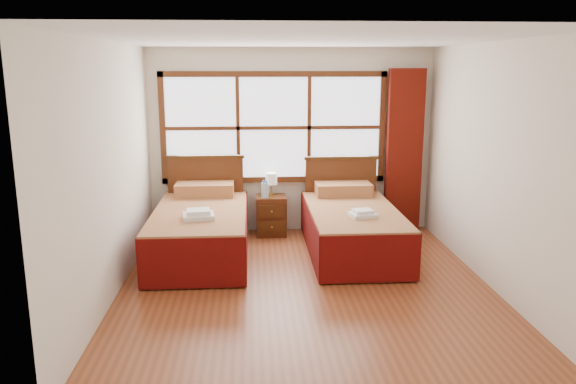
{
  "coord_description": "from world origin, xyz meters",
  "views": [
    {
      "loc": [
        -0.57,
        -5.68,
        2.33
      ],
      "look_at": [
        -0.15,
        0.7,
        0.91
      ],
      "focal_mm": 35.0,
      "sensor_mm": 36.0,
      "label": 1
    }
  ],
  "objects": [
    {
      "name": "curtain",
      "position": [
        1.6,
        2.11,
        1.17
      ],
      "size": [
        0.5,
        0.16,
        2.3
      ],
      "primitive_type": "cube",
      "color": "#601209",
      "rests_on": "wall_back"
    },
    {
      "name": "lamp",
      "position": [
        -0.29,
        2.08,
        0.78
      ],
      "size": [
        0.16,
        0.16,
        0.31
      ],
      "color": "gold",
      "rests_on": "nightstand"
    },
    {
      "name": "window",
      "position": [
        -0.25,
        2.21,
        1.5
      ],
      "size": [
        3.16,
        0.06,
        1.56
      ],
      "color": "white",
      "rests_on": "wall_back"
    },
    {
      "name": "floor",
      "position": [
        0.0,
        0.0,
        0.0
      ],
      "size": [
        4.5,
        4.5,
        0.0
      ],
      "primitive_type": "plane",
      "color": "brown",
      "rests_on": "ground"
    },
    {
      "name": "wall_left",
      "position": [
        -2.0,
        0.0,
        1.3
      ],
      "size": [
        0.0,
        4.5,
        4.5
      ],
      "primitive_type": "plane",
      "rotation": [
        1.57,
        0.0,
        1.57
      ],
      "color": "silver",
      "rests_on": "floor"
    },
    {
      "name": "bed_right",
      "position": [
        0.7,
        1.2,
        0.33
      ],
      "size": [
        1.12,
        2.18,
        1.1
      ],
      "color": "#44260E",
      "rests_on": "floor"
    },
    {
      "name": "nightstand",
      "position": [
        -0.3,
        1.99,
        0.28
      ],
      "size": [
        0.42,
        0.42,
        0.56
      ],
      "color": "#4C2510",
      "rests_on": "floor"
    },
    {
      "name": "towels_right",
      "position": [
        0.75,
        0.73,
        0.62
      ],
      "size": [
        0.34,
        0.31,
        0.09
      ],
      "rotation": [
        0.0,
        0.0,
        0.2
      ],
      "color": "white",
      "rests_on": "bed_right"
    },
    {
      "name": "ceiling",
      "position": [
        0.0,
        0.0,
        2.6
      ],
      "size": [
        4.5,
        4.5,
        0.0
      ],
      "primitive_type": "plane",
      "rotation": [
        3.14,
        0.0,
        0.0
      ],
      "color": "white",
      "rests_on": "wall_back"
    },
    {
      "name": "wall_right",
      "position": [
        2.0,
        0.0,
        1.3
      ],
      "size": [
        0.0,
        4.5,
        4.5
      ],
      "primitive_type": "plane",
      "rotation": [
        1.57,
        0.0,
        -1.57
      ],
      "color": "silver",
      "rests_on": "floor"
    },
    {
      "name": "bottle_near",
      "position": [
        -0.41,
        1.91,
        0.67
      ],
      "size": [
        0.06,
        0.06,
        0.25
      ],
      "color": "#BCE0F2",
      "rests_on": "nightstand"
    },
    {
      "name": "bottle_far",
      "position": [
        -0.37,
        1.92,
        0.67
      ],
      "size": [
        0.06,
        0.06,
        0.23
      ],
      "color": "#BCE0F2",
      "rests_on": "nightstand"
    },
    {
      "name": "towels_left",
      "position": [
        -1.2,
        0.72,
        0.65
      ],
      "size": [
        0.39,
        0.35,
        0.11
      ],
      "rotation": [
        0.0,
        0.0,
        0.13
      ],
      "color": "white",
      "rests_on": "bed_left"
    },
    {
      "name": "bed_left",
      "position": [
        -1.22,
        1.2,
        0.34
      ],
      "size": [
        1.16,
        2.25,
        1.13
      ],
      "color": "#44260E",
      "rests_on": "floor"
    },
    {
      "name": "wall_back",
      "position": [
        0.0,
        2.25,
        1.3
      ],
      "size": [
        4.0,
        0.0,
        4.0
      ],
      "primitive_type": "plane",
      "rotation": [
        1.57,
        0.0,
        0.0
      ],
      "color": "silver",
      "rests_on": "floor"
    }
  ]
}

